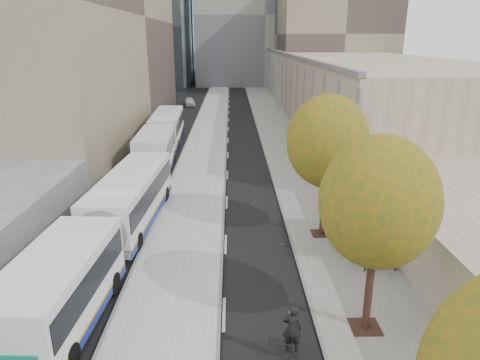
{
  "coord_description": "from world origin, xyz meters",
  "views": [
    {
      "loc": [
        -1.32,
        -8.22,
        10.25
      ],
      "look_at": [
        -0.83,
        15.14,
        2.5
      ],
      "focal_mm": 32.0,
      "sensor_mm": 36.0,
      "label": 1
    }
  ],
  "objects_px": {
    "bus_far": "(163,135)",
    "cyclist": "(292,341)",
    "bus_shelter": "(375,212)",
    "bus_near": "(109,226)",
    "distant_car": "(189,102)"
  },
  "relations": [
    {
      "from": "bus_near",
      "to": "cyclist",
      "type": "height_order",
      "value": "bus_near"
    },
    {
      "from": "bus_near",
      "to": "distant_car",
      "type": "bearing_deg",
      "value": 94.0
    },
    {
      "from": "bus_near",
      "to": "bus_shelter",
      "type": "bearing_deg",
      "value": 3.94
    },
    {
      "from": "bus_shelter",
      "to": "bus_near",
      "type": "relative_size",
      "value": 0.24
    },
    {
      "from": "bus_near",
      "to": "distant_car",
      "type": "xyz_separation_m",
      "value": [
        -0.66,
        49.66,
        -0.96
      ]
    },
    {
      "from": "cyclist",
      "to": "distant_car",
      "type": "xyz_separation_m",
      "value": [
        -8.56,
        57.09,
        -0.14
      ]
    },
    {
      "from": "bus_far",
      "to": "cyclist",
      "type": "bearing_deg",
      "value": -75.67
    },
    {
      "from": "bus_near",
      "to": "bus_far",
      "type": "bearing_deg",
      "value": 94.56
    },
    {
      "from": "bus_far",
      "to": "distant_car",
      "type": "relative_size",
      "value": 4.64
    },
    {
      "from": "distant_car",
      "to": "cyclist",
      "type": "bearing_deg",
      "value": -91.38
    },
    {
      "from": "bus_shelter",
      "to": "bus_near",
      "type": "height_order",
      "value": "bus_near"
    },
    {
      "from": "bus_near",
      "to": "distant_car",
      "type": "height_order",
      "value": "bus_near"
    },
    {
      "from": "bus_far",
      "to": "cyclist",
      "type": "height_order",
      "value": "bus_far"
    },
    {
      "from": "bus_shelter",
      "to": "bus_near",
      "type": "xyz_separation_m",
      "value": [
        -12.97,
        -0.16,
        -0.56
      ]
    },
    {
      "from": "bus_near",
      "to": "distant_car",
      "type": "distance_m",
      "value": 49.67
    }
  ]
}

